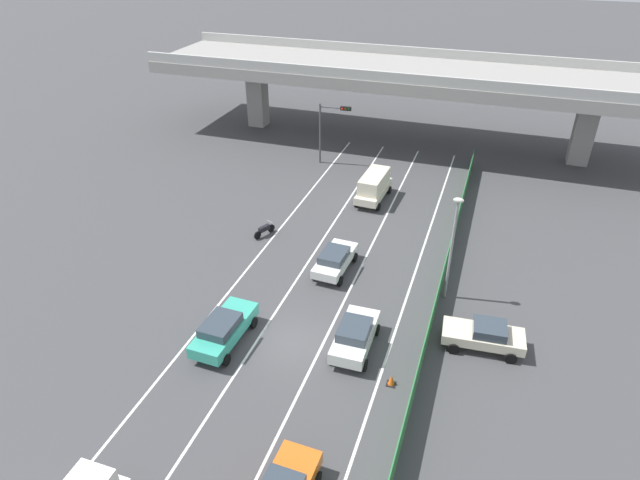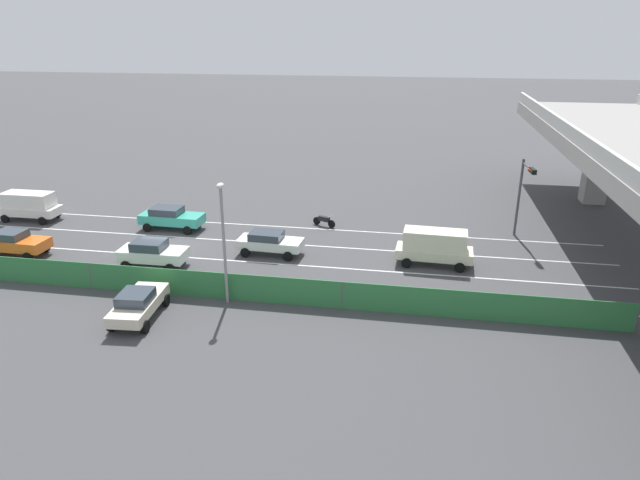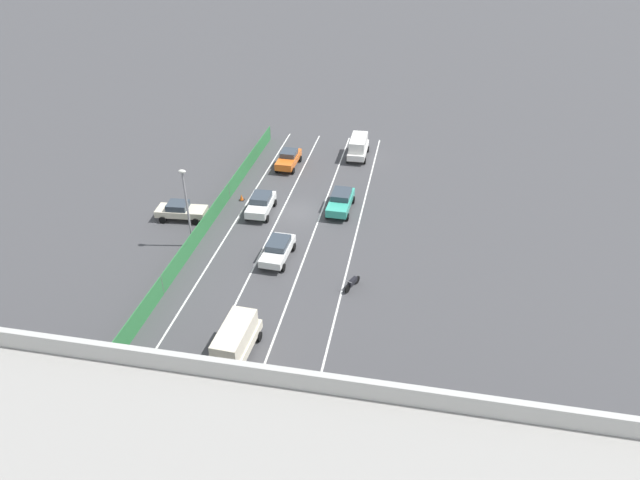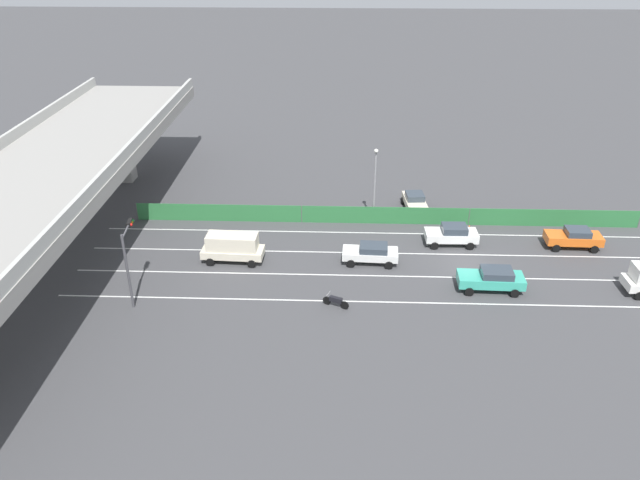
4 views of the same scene
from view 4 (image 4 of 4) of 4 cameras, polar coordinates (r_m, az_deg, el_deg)
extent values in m
plane|color=#424244|center=(48.63, 13.54, -2.35)|extent=(300.00, 300.00, 0.00)
cube|color=silver|center=(43.30, 6.99, -5.79)|extent=(0.14, 47.90, 0.01)
cube|color=silver|center=(46.26, 6.68, -3.36)|extent=(0.14, 47.90, 0.01)
cube|color=silver|center=(49.30, 6.40, -1.23)|extent=(0.14, 47.90, 0.01)
cube|color=silver|center=(52.40, 6.16, 0.65)|extent=(0.14, 47.90, 0.01)
cube|color=gray|center=(49.71, -24.46, 5.29)|extent=(51.00, 11.21, 1.09)
cube|color=#B2B2AD|center=(47.23, -18.80, 6.53)|extent=(51.00, 0.30, 0.90)
cube|color=gray|center=(64.97, -18.02, 7.95)|extent=(1.79, 1.79, 6.28)
cube|color=#2D753D|center=(53.70, 6.09, 2.31)|extent=(0.06, 43.90, 1.59)
cylinder|color=#4C514C|center=(59.48, 27.69, 1.72)|extent=(0.10, 0.10, 1.59)
cylinder|color=#4C514C|center=(54.72, 13.76, 2.13)|extent=(0.10, 0.10, 1.59)
cylinder|color=#4C514C|center=(53.66, -1.73, 2.44)|extent=(0.10, 0.10, 1.59)
cylinder|color=#4C514C|center=(56.50, -16.72, 2.57)|extent=(0.10, 0.10, 1.59)
cylinder|color=black|center=(48.59, 27.66, -4.65)|extent=(0.22, 0.64, 0.64)
cylinder|color=black|center=(49.97, 26.86, -3.54)|extent=(0.22, 0.64, 0.64)
cube|color=teal|center=(45.62, 15.65, -3.59)|extent=(1.96, 4.74, 0.69)
cube|color=#333D47|center=(45.40, 16.20, -2.95)|extent=(1.67, 2.25, 0.51)
cylinder|color=black|center=(44.80, 13.78, -4.72)|extent=(0.24, 0.65, 0.64)
cylinder|color=black|center=(46.33, 13.44, -3.50)|extent=(0.24, 0.65, 0.64)
cylinder|color=black|center=(45.50, 17.74, -4.77)|extent=(0.24, 0.65, 0.64)
cylinder|color=black|center=(47.00, 17.28, -3.57)|extent=(0.24, 0.65, 0.64)
cube|color=beige|center=(48.04, -8.13, -1.12)|extent=(2.06, 4.87, 0.61)
cube|color=beige|center=(47.62, -8.21, -0.17)|extent=(1.80, 4.00, 1.19)
cylinder|color=black|center=(47.88, -10.23, -2.05)|extent=(0.25, 0.65, 0.64)
cylinder|color=black|center=(49.41, -9.72, -0.99)|extent=(0.25, 0.65, 0.64)
cylinder|color=black|center=(47.17, -6.40, -2.23)|extent=(0.25, 0.65, 0.64)
cylinder|color=black|center=(48.73, -6.01, -1.16)|extent=(0.25, 0.65, 0.64)
cube|color=silver|center=(47.49, 4.71, -1.30)|extent=(1.95, 4.37, 0.58)
cube|color=#333D47|center=(47.23, 5.04, -0.74)|extent=(1.63, 2.19, 0.49)
cylinder|color=black|center=(46.97, 2.90, -2.22)|extent=(0.25, 0.65, 0.64)
cylinder|color=black|center=(48.48, 2.98, -1.19)|extent=(0.25, 0.65, 0.64)
cylinder|color=black|center=(46.99, 6.45, -2.36)|extent=(0.25, 0.65, 0.64)
cylinder|color=black|center=(48.50, 6.42, -1.33)|extent=(0.25, 0.65, 0.64)
cube|color=white|center=(51.09, 12.16, 0.42)|extent=(1.87, 4.27, 0.68)
cube|color=#333D47|center=(50.86, 12.45, 1.03)|extent=(1.62, 2.01, 0.55)
cylinder|color=black|center=(50.28, 10.66, -0.54)|extent=(0.23, 0.64, 0.64)
cylinder|color=black|center=(51.85, 10.37, 0.41)|extent=(0.23, 0.64, 0.64)
cylinder|color=black|center=(50.85, 13.87, -0.56)|extent=(0.23, 0.64, 0.64)
cylinder|color=black|center=(52.40, 13.49, 0.38)|extent=(0.23, 0.64, 0.64)
cube|color=orange|center=(53.59, 22.59, 0.15)|extent=(1.85, 4.46, 0.69)
cube|color=#333D47|center=(53.42, 22.95, 0.71)|extent=(1.58, 1.88, 0.50)
cylinder|color=black|center=(52.61, 21.21, -0.73)|extent=(0.24, 0.65, 0.64)
cylinder|color=black|center=(54.07, 20.73, 0.15)|extent=(0.24, 0.65, 0.64)
cylinder|color=black|center=(53.61, 24.26, -0.81)|extent=(0.24, 0.65, 0.64)
cylinder|color=black|center=(55.05, 23.71, 0.06)|extent=(0.24, 0.65, 0.64)
cylinder|color=black|center=(42.62, 0.65, -5.68)|extent=(0.33, 0.59, 0.60)
cylinder|color=black|center=(42.16, 2.32, -6.12)|extent=(0.33, 0.59, 0.60)
cube|color=black|center=(42.23, 1.48, -5.58)|extent=(0.62, 0.95, 0.36)
cylinder|color=#B2B2B2|center=(42.24, 0.79, -5.02)|extent=(0.56, 0.27, 0.03)
cube|color=beige|center=(56.54, 8.87, 3.45)|extent=(4.41, 2.11, 0.57)
cube|color=#333D47|center=(56.55, 8.86, 4.07)|extent=(1.84, 1.69, 0.53)
cylinder|color=black|center=(55.61, 10.00, 2.42)|extent=(0.66, 0.27, 0.64)
cylinder|color=black|center=(55.26, 8.20, 2.40)|extent=(0.66, 0.27, 0.64)
cylinder|color=black|center=(58.19, 9.44, 3.66)|extent=(0.66, 0.27, 0.64)
cylinder|color=black|center=(57.86, 7.71, 3.64)|extent=(0.66, 0.27, 0.64)
cylinder|color=#47474C|center=(42.99, -17.53, -2.85)|extent=(0.18, 0.18, 5.64)
cylinder|color=#47474C|center=(42.94, -17.65, 0.93)|extent=(2.60, 0.38, 0.12)
cube|color=black|center=(43.84, -17.37, 1.55)|extent=(0.98, 0.38, 0.32)
sphere|color=red|center=(43.54, -17.24, 1.38)|extent=(0.20, 0.20, 0.20)
sphere|color=#3B2806|center=(43.80, -17.16, 1.55)|extent=(0.20, 0.20, 0.20)
sphere|color=black|center=(44.06, -17.09, 1.73)|extent=(0.20, 0.20, 0.20)
cylinder|color=gray|center=(52.92, 5.11, 4.84)|extent=(0.16, 0.16, 6.44)
ellipsoid|color=silver|center=(51.69, 5.27, 8.31)|extent=(0.60, 0.36, 0.28)
cone|color=orange|center=(53.84, 13.76, 1.10)|extent=(0.36, 0.36, 0.61)
cube|color=black|center=(53.96, 13.73, 0.83)|extent=(0.47, 0.47, 0.03)
camera|label=1|loc=(58.70, 35.78, 19.57)|focal=30.36mm
camera|label=2|loc=(75.96, -3.35, 20.52)|focal=31.47mm
camera|label=3|loc=(44.78, -46.73, 20.60)|focal=30.86mm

